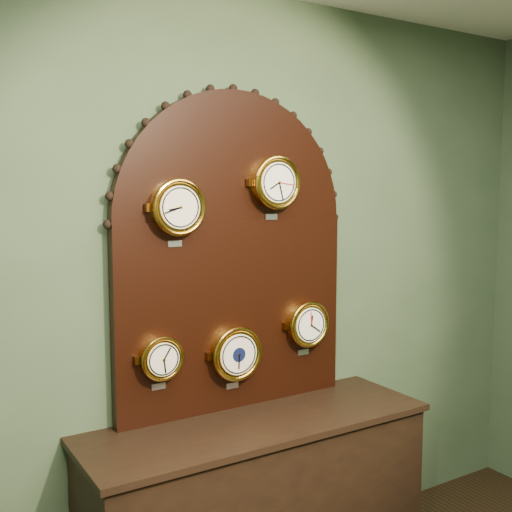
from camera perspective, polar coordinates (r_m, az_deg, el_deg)
wall_back at (r=2.99m, az=-2.53°, el=-2.98°), size 4.00×0.00×4.00m
shop_counter at (r=3.10m, az=0.21°, el=-22.30°), size 1.60×0.50×0.80m
display_board at (r=2.92m, az=-2.07°, el=1.27°), size 1.26×0.06×1.53m
roman_clock at (r=2.70m, az=-7.25°, el=4.48°), size 0.25×0.08×0.30m
arabic_clock at (r=2.95m, az=1.79°, el=6.78°), size 0.26×0.08×0.31m
hygrometer at (r=2.77m, az=-8.77°, el=-9.28°), size 0.20×0.08×0.25m
barometer at (r=2.94m, az=-1.89°, el=-8.96°), size 0.26×0.08×0.31m
tide_clock at (r=3.14m, az=4.74°, el=-6.26°), size 0.23×0.08×0.28m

